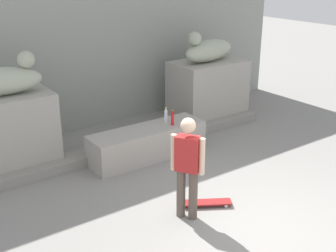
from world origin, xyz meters
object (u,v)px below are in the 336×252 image
bottle_red (173,119)px  bottle_clear (166,116)px  skater (187,164)px  statue_reclining_right (208,50)px  skateboard (207,202)px

bottle_red → bottle_clear: bottle_clear is taller
bottle_clear → skater: bearing=-118.1°
statue_reclining_right → skater: statue_reclining_right is taller
bottle_red → statue_reclining_right: bearing=32.1°
statue_reclining_right → skater: 4.72m
skater → bottle_clear: skater is taller
skater → bottle_clear: (1.25, 2.34, -0.15)m
statue_reclining_right → skateboard: 4.61m
statue_reclining_right → skater: size_ratio=1.00×
statue_reclining_right → bottle_red: size_ratio=5.16×
statue_reclining_right → skateboard: size_ratio=2.13×
skateboard → skater: bearing=38.2°
skateboard → bottle_clear: size_ratio=2.40×
skater → bottle_red: 2.48m
skater → skateboard: bearing=-116.0°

